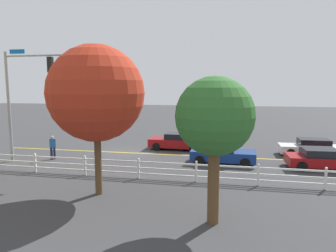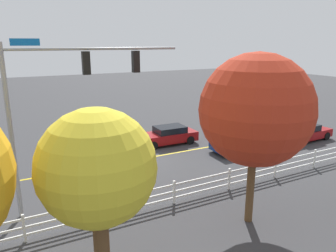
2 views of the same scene
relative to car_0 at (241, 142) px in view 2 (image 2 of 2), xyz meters
The scene contains 11 objects.
ground_plane 7.78m from the car_0, 13.70° to the right, with size 120.00×120.00×0.00m, color #38383A.
lane_center_stripe 4.03m from the car_0, 27.48° to the right, with size 28.00×0.16×0.01m, color gold.
signal_assembly 13.19m from the car_0, 10.80° to the left, with size 7.75×0.38×7.56m.
car_0 is the anchor object (origin of this frame).
car_1 5.40m from the car_0, 45.97° to the right, with size 4.48×1.92×1.35m.
car_2 6.17m from the car_0, behind, with size 4.38×2.21×1.29m.
car_3 7.31m from the car_0, 151.29° to the right, with size 4.43×1.84×1.30m.
pedestrian 11.91m from the car_0, ahead, with size 0.48×0.44×1.69m.
white_rail_fence 6.33m from the car_0, 44.31° to the left, with size 26.10×0.10×1.15m.
tree_0 15.26m from the car_0, 33.89° to the left, with size 3.35×3.35×5.75m.
tree_1 10.09m from the car_0, 51.80° to the left, with size 4.51×4.51×7.09m.
Camera 2 is at (6.92, 18.33, 7.40)m, focal length 34.24 mm.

